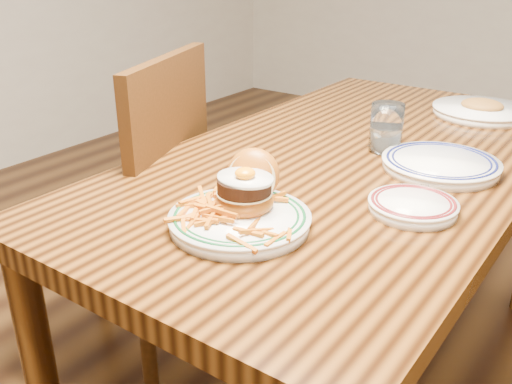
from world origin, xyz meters
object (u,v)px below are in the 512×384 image
Objects in this scene: main_plate at (242,207)px; table at (352,185)px; side_plate at (413,205)px; chair_left at (133,214)px.

table is at bearing 69.77° from main_plate.
chair_left is at bearing -153.93° from side_plate.
chair_left is 0.84m from side_plate.
main_plate is (0.00, -0.48, 0.12)m from table.
table is 0.37m from side_plate.
chair_left is 3.41× the size of main_plate.
table is 0.50m from main_plate.
table is 8.36× the size of side_plate.
side_plate is (0.25, 0.24, -0.02)m from main_plate.
chair_left is at bearing -153.81° from table.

